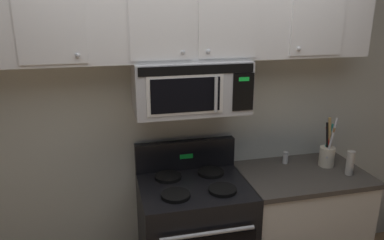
% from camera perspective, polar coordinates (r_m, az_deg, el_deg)
% --- Properties ---
extents(back_wall, '(5.20, 0.10, 2.70)m').
position_cam_1_polar(back_wall, '(2.82, -1.43, 1.77)').
color(back_wall, silver).
rests_on(back_wall, ground_plane).
extents(stove_range, '(0.76, 0.69, 1.12)m').
position_cam_1_polar(stove_range, '(2.87, 0.32, -17.46)').
color(stove_range, black).
rests_on(stove_range, ground_plane).
extents(over_range_microwave, '(0.76, 0.43, 0.35)m').
position_cam_1_polar(over_range_microwave, '(2.53, -0.28, 5.21)').
color(over_range_microwave, '#B7BABF').
extents(upper_cabinets, '(2.50, 0.36, 0.55)m').
position_cam_1_polar(upper_cabinets, '(2.50, -0.45, 15.48)').
color(upper_cabinets, silver).
extents(counter_segment, '(0.93, 0.65, 0.90)m').
position_cam_1_polar(counter_segment, '(3.16, 15.80, -14.98)').
color(counter_segment, white).
rests_on(counter_segment, ground_plane).
extents(utensil_crock_cream, '(0.12, 0.12, 0.40)m').
position_cam_1_polar(utensil_crock_cream, '(3.07, 19.90, -4.68)').
color(utensil_crock_cream, beige).
rests_on(utensil_crock_cream, counter_segment).
extents(salt_shaker, '(0.04, 0.04, 0.09)m').
position_cam_1_polar(salt_shaker, '(3.05, 14.01, -5.59)').
color(salt_shaker, white).
rests_on(salt_shaker, counter_segment).
extents(pepper_mill, '(0.06, 0.06, 0.18)m').
position_cam_1_polar(pepper_mill, '(2.98, 22.91, -6.03)').
color(pepper_mill, '#B7B2A8').
rests_on(pepper_mill, counter_segment).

